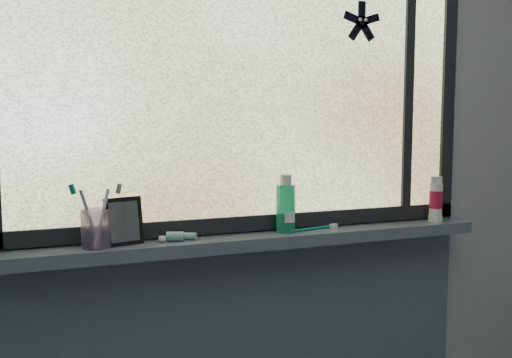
{
  "coord_description": "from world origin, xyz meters",
  "views": [
    {
      "loc": [
        -0.65,
        -0.46,
        1.39
      ],
      "look_at": [
        -0.07,
        1.05,
        1.22
      ],
      "focal_mm": 40.0,
      "sensor_mm": 36.0,
      "label": 1
    }
  ],
  "objects_px": {
    "vanity_mirror": "(124,221)",
    "mouthwash_bottle": "(286,204)",
    "cream_tube": "(436,197)",
    "toothbrush_cup": "(96,228)"
  },
  "relations": [
    {
      "from": "toothbrush_cup",
      "to": "vanity_mirror",
      "type": "bearing_deg",
      "value": 6.59
    },
    {
      "from": "vanity_mirror",
      "to": "toothbrush_cup",
      "type": "height_order",
      "value": "vanity_mirror"
    },
    {
      "from": "mouthwash_bottle",
      "to": "cream_tube",
      "type": "relative_size",
      "value": 1.35
    },
    {
      "from": "vanity_mirror",
      "to": "mouthwash_bottle",
      "type": "bearing_deg",
      "value": -14.92
    },
    {
      "from": "toothbrush_cup",
      "to": "mouthwash_bottle",
      "type": "height_order",
      "value": "mouthwash_bottle"
    },
    {
      "from": "mouthwash_bottle",
      "to": "cream_tube",
      "type": "xyz_separation_m",
      "value": [
        0.6,
        -0.01,
        -0.01
      ]
    },
    {
      "from": "vanity_mirror",
      "to": "cream_tube",
      "type": "distance_m",
      "value": 1.12
    },
    {
      "from": "vanity_mirror",
      "to": "cream_tube",
      "type": "xyz_separation_m",
      "value": [
        1.12,
        -0.01,
        0.02
      ]
    },
    {
      "from": "vanity_mirror",
      "to": "toothbrush_cup",
      "type": "bearing_deg",
      "value": 171.82
    },
    {
      "from": "vanity_mirror",
      "to": "mouthwash_bottle",
      "type": "relative_size",
      "value": 0.9
    }
  ]
}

